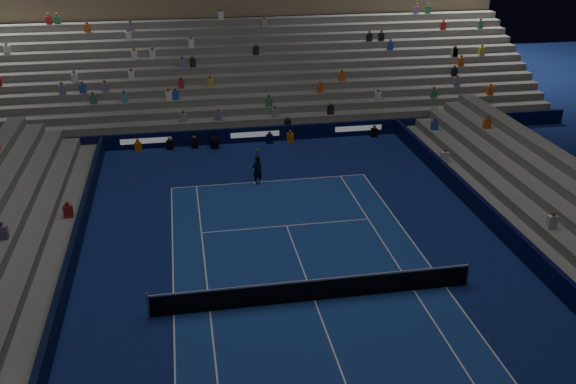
{
  "coord_description": "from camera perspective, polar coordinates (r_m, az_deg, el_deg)",
  "views": [
    {
      "loc": [
        -4.63,
        -20.13,
        14.22
      ],
      "look_at": [
        0.0,
        6.0,
        2.0
      ],
      "focal_mm": 39.04,
      "sensor_mm": 36.0,
      "label": 1
    }
  ],
  "objects": [
    {
      "name": "court_surface",
      "position": [
        25.07,
        2.43,
        -9.84
      ],
      "size": [
        10.97,
        23.77,
        0.01
      ],
      "primitive_type": "cube",
      "color": "navy",
      "rests_on": "ground"
    },
    {
      "name": "tennis_net",
      "position": [
        24.79,
        2.45,
        -8.88
      ],
      "size": [
        12.9,
        0.1,
        1.1
      ],
      "color": "#B2B2B7",
      "rests_on": "ground"
    },
    {
      "name": "broadcast_camera",
      "position": [
        40.49,
        -6.71,
        4.52
      ],
      "size": [
        0.53,
        0.99,
        0.69
      ],
      "color": "black",
      "rests_on": "ground"
    },
    {
      "name": "grandstand_main",
      "position": [
        49.46,
        -4.53,
        11.98
      ],
      "size": [
        44.0,
        15.2,
        11.2
      ],
      "color": "slate",
      "rests_on": "ground"
    },
    {
      "name": "sponsor_barrier_east",
      "position": [
        28.26,
        22.17,
        -6.35
      ],
      "size": [
        0.25,
        37.0,
        1.0
      ],
      "primitive_type": "cube",
      "color": "black",
      "rests_on": "ground"
    },
    {
      "name": "sponsor_barrier_west",
      "position": [
        24.88,
        -20.34,
        -10.52
      ],
      "size": [
        0.25,
        37.0,
        1.0
      ],
      "primitive_type": "cube",
      "color": "black",
      "rests_on": "ground"
    },
    {
      "name": "tennis_player",
      "position": [
        34.76,
        -2.81,
        2.03
      ],
      "size": [
        0.71,
        0.61,
        1.65
      ],
      "primitive_type": "imported",
      "rotation": [
        0.0,
        0.0,
        3.58
      ],
      "color": "black",
      "rests_on": "ground"
    },
    {
      "name": "sponsor_barrier_far",
      "position": [
        41.25,
        -3.04,
        5.26
      ],
      "size": [
        44.0,
        0.25,
        1.0
      ],
      "primitive_type": "cube",
      "color": "black",
      "rests_on": "ground"
    },
    {
      "name": "ground",
      "position": [
        25.08,
        2.43,
        -9.84
      ],
      "size": [
        90.0,
        90.0,
        0.0
      ],
      "primitive_type": "plane",
      "color": "#0E1B54",
      "rests_on": "ground"
    }
  ]
}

